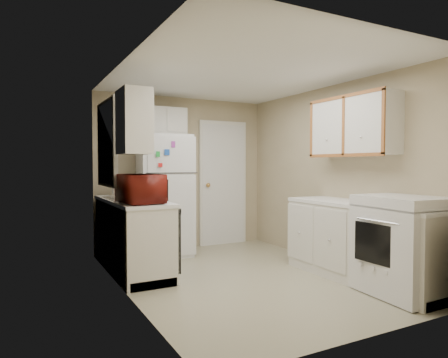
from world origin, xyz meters
name	(u,v)px	position (x,y,z in m)	size (l,w,h in m)	color
floor	(244,276)	(0.00, 0.00, 0.00)	(3.80, 3.80, 0.00)	#B9B292
ceiling	(244,74)	(0.00, 0.00, 2.40)	(3.80, 3.80, 0.00)	white
wall_left	(126,178)	(-1.40, 0.00, 1.20)	(3.80, 3.80, 0.00)	tan
wall_right	(333,175)	(1.40, 0.00, 1.20)	(3.80, 3.80, 0.00)	tan
wall_back	(183,173)	(0.00, 1.90, 1.20)	(2.80, 2.80, 0.00)	tan
wall_front	(371,183)	(0.00, -1.90, 1.20)	(2.80, 2.80, 0.00)	tan
left_counter	(132,235)	(-1.10, 0.90, 0.45)	(0.60, 1.80, 0.90)	silver
dishwasher	(170,237)	(-0.81, 0.30, 0.49)	(0.03, 0.58, 0.72)	black
sink	(129,201)	(-1.10, 1.05, 0.86)	(0.54, 0.74, 0.16)	gray
microwave	(141,190)	(-1.14, 0.35, 1.05)	(0.33, 0.59, 0.39)	maroon
soap_bottle	(116,188)	(-1.14, 1.61, 1.00)	(0.09, 0.10, 0.21)	white
window_blinds	(108,144)	(-1.36, 1.05, 1.60)	(0.10, 0.98, 1.08)	silver
upper_cabinet_left	(134,122)	(-1.25, 0.22, 1.80)	(0.30, 0.45, 0.70)	silver
refrigerator	(164,195)	(-0.45, 1.56, 0.88)	(0.73, 0.71, 1.77)	silver
cabinet_over_fridge	(162,121)	(-0.40, 1.75, 2.00)	(0.70, 0.30, 0.40)	silver
interior_door	(223,183)	(0.70, 1.86, 1.02)	(0.86, 0.06, 2.08)	silver
right_counter	(362,242)	(1.10, -0.80, 0.45)	(0.60, 2.00, 0.90)	silver
stove	(404,245)	(1.10, -1.35, 0.51)	(0.68, 0.84, 1.03)	silver
upper_cabinet_right	(353,126)	(1.25, -0.50, 1.80)	(0.30, 1.20, 0.70)	silver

